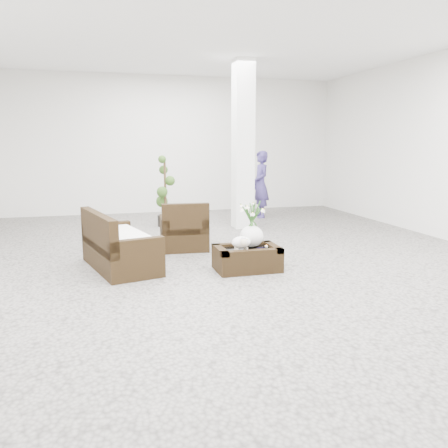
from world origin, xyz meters
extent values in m
plane|color=gray|center=(0.00, 0.00, 0.00)|extent=(11.00, 11.00, 0.00)
cube|color=white|center=(1.20, 2.80, 1.75)|extent=(0.40, 0.40, 3.50)
cube|color=black|center=(0.24, -0.47, 0.16)|extent=(0.90, 0.60, 0.31)
ellipsoid|color=white|center=(0.12, -0.57, 0.42)|extent=(0.28, 0.23, 0.21)
cylinder|color=white|center=(0.54, -0.45, 0.33)|extent=(0.04, 0.04, 0.03)
cube|color=black|center=(-0.39, 1.10, 0.41)|extent=(0.83, 0.80, 0.83)
cube|color=black|center=(-1.50, 0.12, 0.42)|extent=(1.12, 1.70, 0.83)
imported|color=#3D3270|center=(2.03, 3.99, 0.81)|extent=(0.39, 0.59, 1.62)
camera|label=1|loc=(-1.75, -6.55, 1.80)|focal=36.85mm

